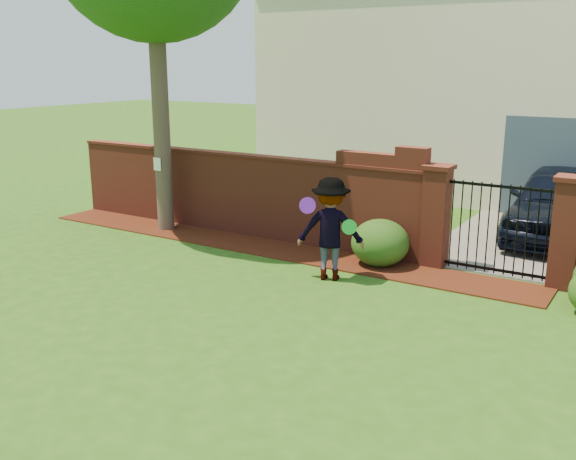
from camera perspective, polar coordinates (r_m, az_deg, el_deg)
The scene contains 14 objects.
ground at distance 10.02m, azimuth -8.49°, elevation -6.92°, with size 80.00×80.00×0.01m, color #295515.
mulch_bed at distance 13.07m, azimuth -2.25°, elevation -1.49°, with size 11.10×1.08×0.03m, color #39150A.
brick_wall at distance 13.98m, azimuth -4.37°, elevation 3.39°, with size 8.70×0.31×2.16m.
pillar_left at distance 11.96m, azimuth 12.96°, elevation 1.26°, with size 0.50×0.50×1.88m.
pillar_right at distance 11.47m, azimuth 23.37°, elevation -0.16°, with size 0.50×0.50×1.88m.
iron_gate at distance 11.69m, azimuth 18.01°, elevation 0.08°, with size 1.78×0.03×1.60m.
driveway at distance 15.70m, azimuth 21.40°, elevation 0.21°, with size 3.20×8.00×0.01m, color slate.
house at distance 19.72m, azimuth 17.29°, elevation 12.62°, with size 12.40×6.40×6.30m.
car at distance 14.57m, azimuth 22.65°, elevation 2.07°, with size 1.79×4.45×1.52m, color black.
paper_notice at distance 14.29m, azimuth -11.49°, elevation 5.72°, with size 0.20×0.01×0.28m, color white.
shrub_left at distance 11.93m, azimuth 8.14°, elevation -1.13°, with size 1.06×1.06×0.87m, color #1A4A16.
man at distance 10.97m, azimuth 3.73°, elevation 0.05°, with size 1.15×0.66×1.78m, color gray.
frisbee_purple at distance 10.80m, azimuth 1.74°, elevation 2.19°, with size 0.28×0.28×0.03m, color #651BAC.
frisbee_green at distance 10.80m, azimuth 5.43°, elevation 0.27°, with size 0.26×0.26×0.02m, color green.
Camera 1 is at (6.11, -7.04, 3.66)m, focal length 40.24 mm.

